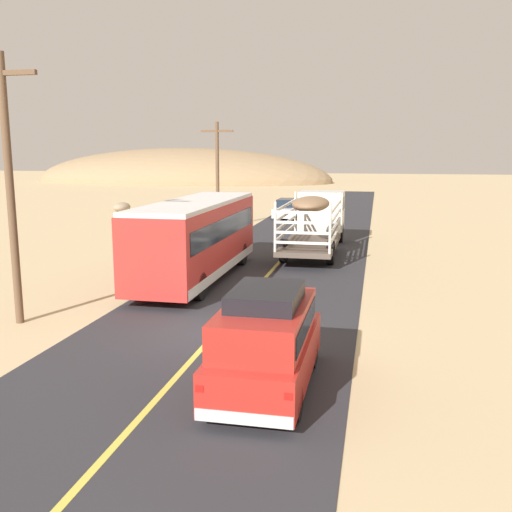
{
  "coord_description": "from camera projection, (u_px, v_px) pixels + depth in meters",
  "views": [
    {
      "loc": [
        4.43,
        -15.51,
        5.21
      ],
      "look_at": [
        0.0,
        5.48,
        1.27
      ],
      "focal_mm": 40.47,
      "sensor_mm": 36.0,
      "label": 1
    }
  ],
  "objects": [
    {
      "name": "road_centre_line",
      "position": [
        217.0,
        331.0,
        16.77
      ],
      "size": [
        0.16,
        117.6,
        0.0
      ],
      "primitive_type": "cube",
      "color": "#D8CC4C",
      "rests_on": "road_surface"
    },
    {
      "name": "boulder_near_shoulder",
      "position": [
        122.0,
        207.0,
        49.44
      ],
      "size": [
        1.37,
        1.85,
        0.84
      ],
      "primitive_type": "ellipsoid",
      "color": "gray",
      "rests_on": "ground"
    },
    {
      "name": "bus",
      "position": [
        197.0,
        237.0,
        23.33
      ],
      "size": [
        2.54,
        10.0,
        3.21
      ],
      "color": "red",
      "rests_on": "road_surface"
    },
    {
      "name": "road_surface",
      "position": [
        217.0,
        332.0,
        16.77
      ],
      "size": [
        8.0,
        120.0,
        0.02
      ],
      "primitive_type": "cube",
      "color": "#2D2D33",
      "rests_on": "ground"
    },
    {
      "name": "livestock_truck",
      "position": [
        318.0,
        215.0,
        30.93
      ],
      "size": [
        2.53,
        9.7,
        3.02
      ],
      "color": "silver",
      "rests_on": "road_surface"
    },
    {
      "name": "car_far",
      "position": [
        288.0,
        209.0,
        45.1
      ],
      "size": [
        1.8,
        4.4,
        1.46
      ],
      "color": "silver",
      "rests_on": "road_surface"
    },
    {
      "name": "power_pole_mid",
      "position": [
        217.0,
        171.0,
        38.75
      ],
      "size": [
        2.2,
        0.24,
        7.08
      ],
      "color": "brown",
      "rests_on": "ground"
    },
    {
      "name": "suv_near",
      "position": [
        266.0,
        340.0,
        12.55
      ],
      "size": [
        1.9,
        4.62,
        2.29
      ],
      "color": "#B2261E",
      "rests_on": "road_surface"
    },
    {
      "name": "distant_hill",
      "position": [
        182.0,
        182.0,
        97.51
      ],
      "size": [
        51.15,
        25.13,
        11.26
      ],
      "primitive_type": "ellipsoid",
      "color": "#997C5A",
      "rests_on": "ground"
    },
    {
      "name": "power_pole_near",
      "position": [
        10.0,
        183.0,
        16.95
      ],
      "size": [
        2.2,
        0.24,
        7.98
      ],
      "color": "brown",
      "rests_on": "ground"
    },
    {
      "name": "ground_plane",
      "position": [
        217.0,
        332.0,
        16.77
      ],
      "size": [
        240.0,
        240.0,
        0.0
      ],
      "primitive_type": "plane",
      "color": "#CCB284"
    }
  ]
}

